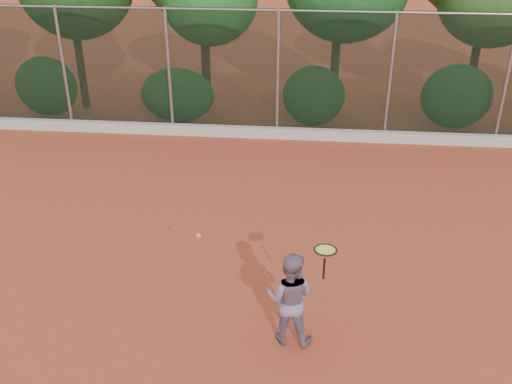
{
  "coord_description": "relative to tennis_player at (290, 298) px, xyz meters",
  "views": [
    {
      "loc": [
        0.91,
        -8.16,
        5.96
      ],
      "look_at": [
        0.0,
        1.0,
        1.25
      ],
      "focal_mm": 40.0,
      "sensor_mm": 36.0,
      "label": 1
    }
  ],
  "objects": [
    {
      "name": "tennis_player",
      "position": [
        0.0,
        0.0,
        0.0
      ],
      "size": [
        0.81,
        0.67,
        1.52
      ],
      "primitive_type": "imported",
      "rotation": [
        0.0,
        0.0,
        3.0
      ],
      "color": "slate",
      "rests_on": "ground"
    },
    {
      "name": "concrete_curb",
      "position": [
        -0.74,
        8.23,
        -0.61
      ],
      "size": [
        24.0,
        0.2,
        0.3
      ],
      "primitive_type": "cube",
      "color": "#BCB7AE",
      "rests_on": "ground"
    },
    {
      "name": "chainlink_fence",
      "position": [
        -0.74,
        8.41,
        1.1
      ],
      "size": [
        24.09,
        0.09,
        3.5
      ],
      "color": "black",
      "rests_on": "ground"
    },
    {
      "name": "tennis_ball_in_flight",
      "position": [
        -1.31,
        -0.02,
        1.01
      ],
      "size": [
        0.07,
        0.07,
        0.07
      ],
      "color": "#A6C72D",
      "rests_on": "ground"
    },
    {
      "name": "tennis_racket",
      "position": [
        0.47,
        -0.15,
        0.94
      ],
      "size": [
        0.33,
        0.33,
        0.53
      ],
      "color": "black",
      "rests_on": "ground"
    },
    {
      "name": "ground",
      "position": [
        -0.74,
        1.41,
        -0.76
      ],
      "size": [
        80.0,
        80.0,
        0.0
      ],
      "primitive_type": "plane",
      "color": "#AE4229",
      "rests_on": "ground"
    }
  ]
}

